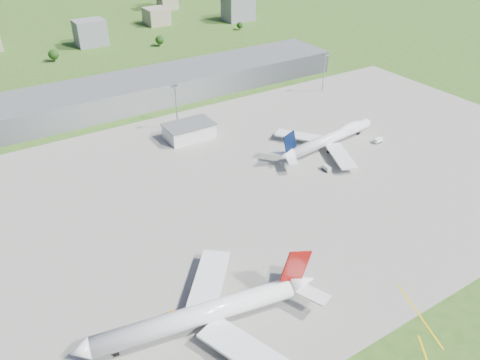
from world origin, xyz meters
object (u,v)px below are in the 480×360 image
airliner_red_twin (206,314)px  van_white_far (378,141)px  tug_yellow (169,317)px  van_white_near (327,168)px  airliner_blue_quad (331,138)px

airliner_red_twin → van_white_far: airliner_red_twin is taller
airliner_red_twin → tug_yellow: 13.53m
airliner_red_twin → van_white_far: (140.85, 61.36, -4.44)m
van_white_far → airliner_red_twin: bearing=-161.8°
van_white_near → airliner_blue_quad: bearing=-40.9°
tug_yellow → van_white_near: bearing=9.1°
airliner_red_twin → van_white_near: (96.90, 53.65, -4.50)m
airliner_blue_quad → van_white_far: airliner_blue_quad is taller
airliner_blue_quad → van_white_near: size_ratio=14.12×
airliner_red_twin → van_white_near: size_ratio=15.52×
airliner_red_twin → airliner_blue_quad: (115.36, 71.89, -0.58)m
airliner_red_twin → airliner_blue_quad: size_ratio=1.10×
tug_yellow → airliner_red_twin: bearing=-60.0°
airliner_blue_quad → van_white_near: (-18.45, -18.24, -3.93)m
airliner_blue_quad → van_white_near: bearing=-142.1°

